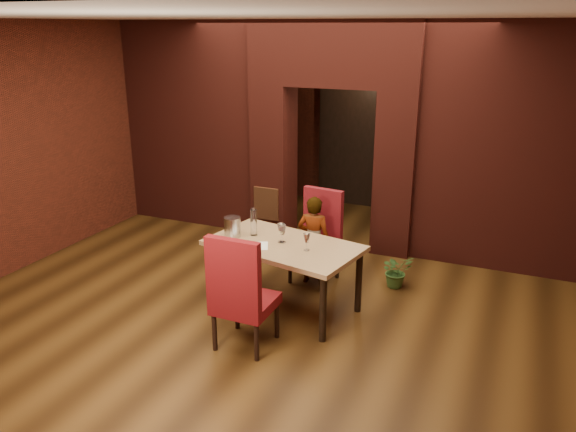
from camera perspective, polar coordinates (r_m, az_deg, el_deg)
name	(u,v)px	position (r m, az deg, el deg)	size (l,w,h in m)	color
floor	(277,295)	(6.92, -1.17, -7.98)	(8.00, 8.00, 0.00)	#462C11
ceiling	(275,17)	(6.17, -1.38, 19.57)	(7.00, 8.00, 0.04)	silver
wall_back	(371,117)	(10.06, 8.43, 9.94)	(7.00, 0.04, 3.20)	maroon
wall_left	(43,143)	(8.41, -23.65, 6.85)	(0.04, 8.00, 3.20)	maroon
pillar_left	(274,161)	(8.62, -1.44, 5.61)	(0.55, 0.55, 2.30)	maroon
pillar_right	(397,173)	(8.03, 11.01, 4.27)	(0.55, 0.55, 2.30)	maroon
lintel	(336,53)	(8.04, 4.87, 16.13)	(2.45, 0.55, 0.90)	maroon
wing_wall_left	(194,125)	(9.20, -9.57, 9.06)	(2.27, 0.35, 3.20)	maroon
wing_wall_right	(508,150)	(7.76, 21.47, 6.23)	(2.27, 0.35, 3.20)	maroon
vent_panel	(266,204)	(8.52, -2.24, 1.25)	(0.40, 0.03, 0.50)	#A85A30
rear_door	(347,147)	(10.21, 6.02, 7.03)	(0.90, 0.08, 2.10)	black
rear_door_frame	(346,147)	(10.18, 5.95, 6.99)	(1.02, 0.04, 2.22)	black
dining_table	(284,275)	(6.47, -0.44, -6.06)	(1.69, 0.95, 0.79)	#A97B56
chair_far	(314,238)	(7.06, 2.71, -2.22)	(0.53, 0.53, 1.17)	maroon
chair_near	(245,289)	(5.67, -4.36, -7.43)	(0.56, 0.56, 1.24)	maroon
person_seated	(314,240)	(7.01, 2.63, -2.49)	(0.42, 0.27, 1.15)	silver
wine_glass_a	(281,233)	(6.31, -0.71, -1.74)	(0.09, 0.09, 0.22)	white
wine_glass_b	(283,234)	(6.31, -0.54, -1.83)	(0.08, 0.08, 0.20)	white
wine_glass_c	(307,242)	(6.09, 1.92, -2.65)	(0.08, 0.08, 0.19)	white
tasting_sheet	(253,246)	(6.25, -3.62, -3.05)	(0.34, 0.25, 0.00)	white
wine_bucket	(232,227)	(6.51, -5.67, -1.11)	(0.19, 0.19, 0.23)	#AAABB1
water_bottle	(254,222)	(6.51, -3.51, -0.57)	(0.08, 0.08, 0.33)	silver
potted_plant	(396,271)	(7.16, 10.95, -5.47)	(0.38, 0.33, 0.43)	#335925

